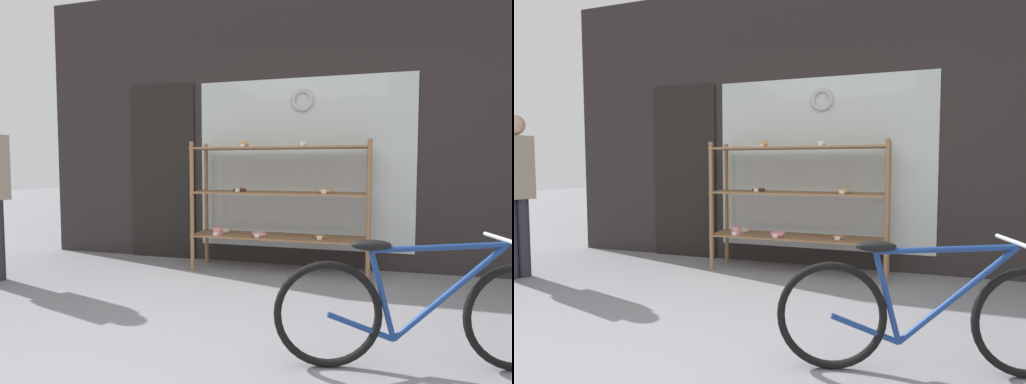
% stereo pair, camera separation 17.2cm
% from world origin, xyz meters
% --- Properties ---
extents(ground_plane, '(30.00, 30.00, 0.00)m').
position_xyz_m(ground_plane, '(0.00, 0.00, 0.00)').
color(ground_plane, gray).
extents(storefront_facade, '(6.12, 0.13, 3.21)m').
position_xyz_m(storefront_facade, '(-0.04, 2.56, 1.57)').
color(storefront_facade, '#2D2826').
rests_on(storefront_facade, ground_plane).
extents(display_case, '(1.87, 0.45, 1.40)m').
position_xyz_m(display_case, '(-0.01, 2.20, 0.81)').
color(display_case, '#8E6642').
rests_on(display_case, ground_plane).
extents(bicycle, '(1.61, 0.53, 0.74)m').
position_xyz_m(bicycle, '(1.19, 0.40, 0.33)').
color(bicycle, black).
rests_on(bicycle, ground_plane).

